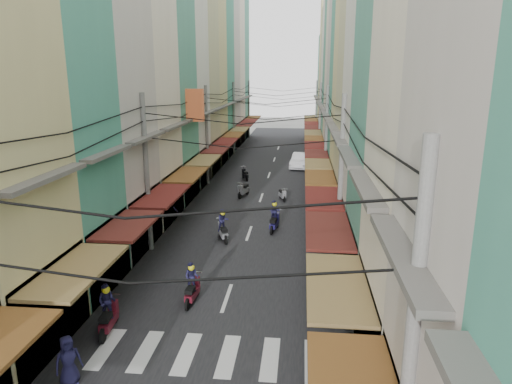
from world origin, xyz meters
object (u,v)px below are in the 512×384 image
Objects in this scene: white_car at (300,168)px; traffic_sign at (355,247)px; market_umbrella at (411,275)px; bicycle at (389,259)px.

traffic_sign is at bearing -76.68° from white_car.
market_umbrella is 3.56m from traffic_sign.
market_umbrella is (3.96, -29.96, 2.35)m from white_car.
white_car is 26.95m from traffic_sign.
traffic_sign is (-1.53, 3.19, -0.29)m from market_umbrella.
market_umbrella reaches higher than bicycle.
white_car is 30.31m from market_umbrella.
white_car is 1.93× the size of market_umbrella.
market_umbrella is at bearing -74.33° from white_car.
bicycle is 0.59× the size of market_umbrella.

